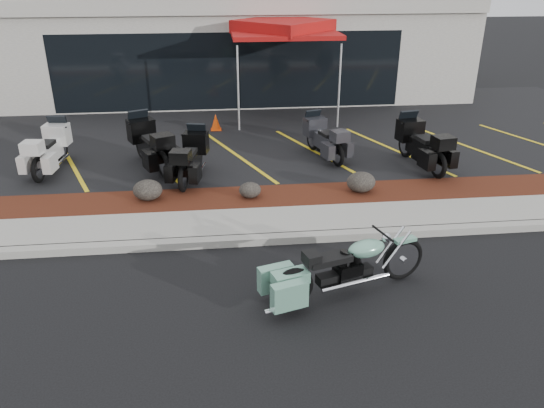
{
  "coord_description": "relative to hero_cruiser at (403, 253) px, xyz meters",
  "views": [
    {
      "loc": [
        -0.53,
        -8.06,
        4.93
      ],
      "look_at": [
        0.47,
        1.2,
        0.68
      ],
      "focal_mm": 35.0,
      "sensor_mm": 36.0,
      "label": 1
    }
  ],
  "objects": [
    {
      "name": "boulder_right",
      "position": [
        0.19,
        3.43,
        -0.12
      ],
      "size": [
        0.66,
        0.55,
        0.47
      ],
      "primitive_type": "ellipsoid",
      "color": "black",
      "rests_on": "mulch_bed"
    },
    {
      "name": "mulch_bed",
      "position": [
        -2.49,
        3.43,
        -0.43
      ],
      "size": [
        24.0,
        1.2,
        0.16
      ],
      "primitive_type": "cube",
      "color": "#350F0C",
      "rests_on": "ground"
    },
    {
      "name": "touring_black_mid",
      "position": [
        -3.51,
        5.35,
        0.24
      ],
      "size": [
        1.19,
        2.16,
        1.19
      ],
      "primitive_type": null,
      "rotation": [
        0.0,
        0.0,
        1.36
      ],
      "color": "black",
      "rests_on": "upper_lot"
    },
    {
      "name": "touring_grey",
      "position": [
        -0.37,
        6.5,
        0.21
      ],
      "size": [
        1.28,
        2.09,
        1.14
      ],
      "primitive_type": null,
      "rotation": [
        0.0,
        0.0,
        1.86
      ],
      "color": "#29292D",
      "rests_on": "upper_lot"
    },
    {
      "name": "dealership_building",
      "position": [
        -2.49,
        15.1,
        1.5
      ],
      "size": [
        18.0,
        8.16,
        4.0
      ],
      "color": "#9A968B",
      "rests_on": "ground"
    },
    {
      "name": "boulder_mid",
      "position": [
        -2.34,
        3.38,
        -0.17
      ],
      "size": [
        0.49,
        0.41,
        0.35
      ],
      "primitive_type": "ellipsoid",
      "color": "black",
      "rests_on": "mulch_bed"
    },
    {
      "name": "hero_cruiser",
      "position": [
        0.0,
        0.0,
        0.0
      ],
      "size": [
        2.97,
        1.53,
        1.02
      ],
      "primitive_type": null,
      "rotation": [
        0.0,
        0.0,
        0.29
      ],
      "color": "#68A389",
      "rests_on": "ground"
    },
    {
      "name": "ground",
      "position": [
        -2.49,
        0.63,
        -0.51
      ],
      "size": [
        90.0,
        90.0,
        0.0
      ],
      "primitive_type": "plane",
      "color": "black",
      "rests_on": "ground"
    },
    {
      "name": "touring_black_front",
      "position": [
        -5.02,
        6.27,
        0.31
      ],
      "size": [
        1.75,
        2.44,
        1.33
      ],
      "primitive_type": null,
      "rotation": [
        0.0,
        0.0,
        2.0
      ],
      "color": "black",
      "rests_on": "upper_lot"
    },
    {
      "name": "touring_white",
      "position": [
        -7.09,
        6.34,
        0.25
      ],
      "size": [
        1.03,
        2.18,
        1.22
      ],
      "primitive_type": null,
      "rotation": [
        0.0,
        0.0,
        1.46
      ],
      "color": "silver",
      "rests_on": "upper_lot"
    },
    {
      "name": "traffic_cone",
      "position": [
        -3.03,
        8.75,
        -0.11
      ],
      "size": [
        0.37,
        0.37,
        0.5
      ],
      "primitive_type": "cone",
      "rotation": [
        0.0,
        0.0,
        -0.23
      ],
      "color": "#F54508",
      "rests_on": "upper_lot"
    },
    {
      "name": "popup_canopy",
      "position": [
        -0.74,
        10.22,
        2.48
      ],
      "size": [
        3.68,
        3.68,
        3.12
      ],
      "rotation": [
        0.0,
        0.0,
        -0.1
      ],
      "color": "silver",
      "rests_on": "upper_lot"
    },
    {
      "name": "sidewalk",
      "position": [
        -2.49,
        2.23,
        -0.43
      ],
      "size": [
        24.0,
        1.2,
        0.15
      ],
      "primitive_type": "cube",
      "color": "gray",
      "rests_on": "ground"
    },
    {
      "name": "curb",
      "position": [
        -2.49,
        1.53,
        -0.43
      ],
      "size": [
        24.0,
        0.25,
        0.15
      ],
      "primitive_type": "cube",
      "color": "gray",
      "rests_on": "ground"
    },
    {
      "name": "upper_lot",
      "position": [
        -2.49,
        8.83,
        -0.43
      ],
      "size": [
        26.0,
        9.6,
        0.15
      ],
      "primitive_type": "cube",
      "color": "black",
      "rests_on": "ground"
    },
    {
      "name": "touring_black_rear",
      "position": [
        2.0,
        5.64,
        0.28
      ],
      "size": [
        1.19,
        2.31,
        1.28
      ],
      "primitive_type": null,
      "rotation": [
        0.0,
        0.0,
        1.74
      ],
      "color": "black",
      "rests_on": "upper_lot"
    },
    {
      "name": "boulder_left",
      "position": [
        -4.58,
        3.5,
        -0.12
      ],
      "size": [
        0.64,
        0.54,
        0.46
      ],
      "primitive_type": "ellipsoid",
      "color": "black",
      "rests_on": "mulch_bed"
    }
  ]
}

